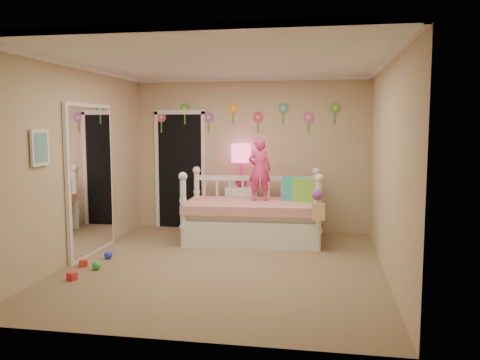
% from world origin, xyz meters
% --- Properties ---
extents(floor, '(4.00, 4.50, 0.01)m').
position_xyz_m(floor, '(0.00, 0.00, 0.00)').
color(floor, '#7F684C').
rests_on(floor, ground).
extents(ceiling, '(4.00, 4.50, 0.01)m').
position_xyz_m(ceiling, '(0.00, 0.00, 2.60)').
color(ceiling, white).
rests_on(ceiling, floor).
extents(back_wall, '(4.00, 0.01, 2.60)m').
position_xyz_m(back_wall, '(0.00, 2.25, 1.30)').
color(back_wall, tan).
rests_on(back_wall, floor).
extents(left_wall, '(0.01, 4.50, 2.60)m').
position_xyz_m(left_wall, '(-2.00, 0.00, 1.30)').
color(left_wall, tan).
rests_on(left_wall, floor).
extents(right_wall, '(0.01, 4.50, 2.60)m').
position_xyz_m(right_wall, '(2.00, 0.00, 1.30)').
color(right_wall, tan).
rests_on(right_wall, floor).
extents(crown_molding, '(4.00, 4.50, 0.06)m').
position_xyz_m(crown_molding, '(0.00, 0.00, 2.57)').
color(crown_molding, white).
rests_on(crown_molding, ceiling).
extents(daybed, '(2.14, 1.23, 1.13)m').
position_xyz_m(daybed, '(0.17, 1.39, 0.57)').
color(daybed, white).
rests_on(daybed, floor).
extents(pillow_turquoise, '(0.38, 0.17, 0.37)m').
position_xyz_m(pillow_turquoise, '(0.79, 1.63, 0.82)').
color(pillow_turquoise, '#28AFCB').
rests_on(pillow_turquoise, daybed).
extents(pillow_lime, '(0.39, 0.17, 0.36)m').
position_xyz_m(pillow_lime, '(0.95, 1.52, 0.81)').
color(pillow_lime, '#77D140').
rests_on(pillow_lime, daybed).
extents(child, '(0.38, 0.27, 0.97)m').
position_xyz_m(child, '(0.26, 1.49, 1.12)').
color(child, '#F0367D').
rests_on(child, daybed).
extents(nightstand, '(0.49, 0.40, 0.77)m').
position_xyz_m(nightstand, '(-0.13, 2.07, 0.38)').
color(nightstand, white).
rests_on(nightstand, floor).
extents(table_lamp, '(0.33, 0.33, 0.73)m').
position_xyz_m(table_lamp, '(-0.13, 2.07, 1.25)').
color(table_lamp, '#DF1D6B').
rests_on(table_lamp, nightstand).
extents(closet_doorway, '(0.90, 0.04, 2.07)m').
position_xyz_m(closet_doorway, '(-1.25, 2.23, 1.03)').
color(closet_doorway, black).
rests_on(closet_doorway, back_wall).
extents(flower_decals, '(3.40, 0.02, 0.50)m').
position_xyz_m(flower_decals, '(-0.09, 2.24, 1.94)').
color(flower_decals, '#B2668C').
rests_on(flower_decals, back_wall).
extents(mirror_closet, '(0.07, 1.30, 2.10)m').
position_xyz_m(mirror_closet, '(-1.96, 0.30, 1.05)').
color(mirror_closet, white).
rests_on(mirror_closet, left_wall).
extents(wall_picture, '(0.05, 0.34, 0.42)m').
position_xyz_m(wall_picture, '(-1.97, -0.90, 1.55)').
color(wall_picture, white).
rests_on(wall_picture, left_wall).
extents(hanging_bag, '(0.20, 0.16, 0.36)m').
position_xyz_m(hanging_bag, '(1.16, 0.80, 0.69)').
color(hanging_bag, beige).
rests_on(hanging_bag, daybed).
extents(toy_scatter, '(1.18, 1.49, 0.11)m').
position_xyz_m(toy_scatter, '(-1.75, -0.46, 0.06)').
color(toy_scatter, '#996666').
rests_on(toy_scatter, floor).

